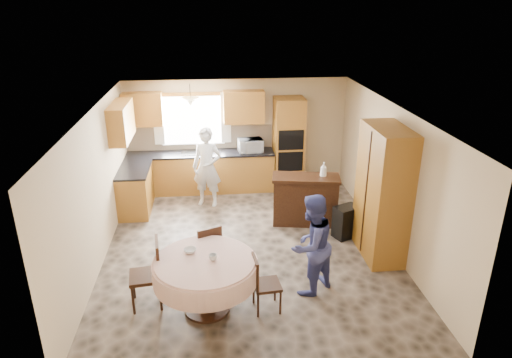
{
  "coord_description": "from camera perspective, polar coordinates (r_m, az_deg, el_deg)",
  "views": [
    {
      "loc": [
        -0.61,
        -7.1,
        4.17
      ],
      "look_at": [
        0.16,
        0.3,
        1.2
      ],
      "focal_mm": 32.0,
      "sensor_mm": 36.0,
      "label": 1
    }
  ],
  "objects": [
    {
      "name": "dining_table",
      "position": [
        6.47,
        -6.35,
        -11.38
      ],
      "size": [
        1.45,
        1.45,
        0.83
      ],
      "color": "#351D0E",
      "rests_on": "floor"
    },
    {
      "name": "chair_back",
      "position": [
        7.21,
        -6.04,
        -8.76
      ],
      "size": [
        0.54,
        0.54,
        0.95
      ],
      "rotation": [
        0.0,
        0.0,
        3.53
      ],
      "color": "#351D0E",
      "rests_on": "floor"
    },
    {
      "name": "counter_left",
      "position": [
        9.62,
        -15.08,
        1.12
      ],
      "size": [
        0.64,
        1.2,
        0.04
      ],
      "primitive_type": "cube",
      "color": "black",
      "rests_on": "base_cab_left"
    },
    {
      "name": "floor",
      "position": [
        8.26,
        -0.89,
        -8.55
      ],
      "size": [
        5.0,
        6.0,
        0.01
      ],
      "primitive_type": "cube",
      "color": "#715F4F",
      "rests_on": "ground"
    },
    {
      "name": "space_heater",
      "position": [
        8.64,
        11.21,
        -5.26
      ],
      "size": [
        0.53,
        0.46,
        0.61
      ],
      "primitive_type": "cube",
      "rotation": [
        0.0,
        0.0,
        0.42
      ],
      "color": "black",
      "rests_on": "floor"
    },
    {
      "name": "ceiling",
      "position": [
        7.32,
        -1.0,
        8.59
      ],
      "size": [
        5.0,
        6.0,
        0.01
      ],
      "primitive_type": "cube",
      "color": "white",
      "rests_on": "wall_back"
    },
    {
      "name": "framed_picture",
      "position": [
        8.49,
        15.66,
        3.5
      ],
      "size": [
        0.06,
        0.54,
        0.45
      ],
      "color": "gold",
      "rests_on": "wall_right"
    },
    {
      "name": "chair_right",
      "position": [
        6.54,
        0.76,
        -12.62
      ],
      "size": [
        0.41,
        0.41,
        0.86
      ],
      "rotation": [
        0.0,
        0.0,
        1.67
      ],
      "color": "#351D0E",
      "rests_on": "floor"
    },
    {
      "name": "person_dining",
      "position": [
        6.81,
        6.9,
        -8.17
      ],
      "size": [
        0.97,
        0.94,
        1.58
      ],
      "primitive_type": "imported",
      "rotation": [
        0.0,
        0.0,
        3.79
      ],
      "color": "#393E7D",
      "rests_on": "floor"
    },
    {
      "name": "wall_left",
      "position": [
        7.91,
        -19.3,
        -1.18
      ],
      "size": [
        0.02,
        6.0,
        2.5
      ],
      "primitive_type": "cube",
      "color": "tan",
      "rests_on": "floor"
    },
    {
      "name": "pendant",
      "position": [
        9.83,
        -8.19,
        9.52
      ],
      "size": [
        0.36,
        0.36,
        0.18
      ],
      "primitive_type": "cone",
      "rotation": [
        3.14,
        0.0,
        0.0
      ],
      "color": "beige",
      "rests_on": "ceiling"
    },
    {
      "name": "cupboard",
      "position": [
        7.88,
        15.63,
        -1.73
      ],
      "size": [
        0.59,
        1.19,
        2.27
      ],
      "primitive_type": "cube",
      "color": "#A86E2D",
      "rests_on": "floor"
    },
    {
      "name": "person_sink",
      "position": [
        9.62,
        -6.13,
        1.48
      ],
      "size": [
        0.72,
        0.58,
        1.7
      ],
      "primitive_type": "imported",
      "rotation": [
        0.0,
        0.0,
        -0.3
      ],
      "color": "silver",
      "rests_on": "floor"
    },
    {
      "name": "base_cab_left",
      "position": [
        9.78,
        -14.82,
        -1.4
      ],
      "size": [
        0.6,
        1.2,
        0.88
      ],
      "primitive_type": "cube",
      "color": "#A86E2D",
      "rests_on": "floor"
    },
    {
      "name": "bottle_sideboard",
      "position": [
        8.81,
        8.43,
        1.04
      ],
      "size": [
        0.16,
        0.16,
        0.33
      ],
      "primitive_type": "imported",
      "rotation": [
        0.0,
        0.0,
        -0.32
      ],
      "color": "silver",
      "rests_on": "sideboard"
    },
    {
      "name": "oven_lower",
      "position": [
        10.23,
        4.33,
        2.19
      ],
      "size": [
        0.56,
        0.01,
        0.45
      ],
      "primitive_type": "cube",
      "color": "black",
      "rests_on": "oven_tower"
    },
    {
      "name": "curtain_right",
      "position": [
        10.35,
        -3.79,
        7.65
      ],
      "size": [
        0.22,
        0.02,
        1.15
      ],
      "primitive_type": "cube",
      "color": "white",
      "rests_on": "wall_back"
    },
    {
      "name": "sideboard",
      "position": [
        8.97,
        6.16,
        -2.77
      ],
      "size": [
        1.36,
        0.75,
        0.92
      ],
      "primitive_type": "cube",
      "rotation": [
        0.0,
        0.0,
        -0.17
      ],
      "color": "#351D0E",
      "rests_on": "floor"
    },
    {
      "name": "wall_front",
      "position": [
        5.07,
        2.13,
        -13.4
      ],
      "size": [
        5.0,
        0.02,
        2.5
      ],
      "primitive_type": "cube",
      "color": "tan",
      "rests_on": "floor"
    },
    {
      "name": "wall_cab_side",
      "position": [
        9.35,
        -16.5,
        6.89
      ],
      "size": [
        0.33,
        1.2,
        0.72
      ],
      "primitive_type": "cube",
      "color": "#C28330",
      "rests_on": "wall_left"
    },
    {
      "name": "curtain_left",
      "position": [
        10.41,
        -12.14,
        7.29
      ],
      "size": [
        0.22,
        0.02,
        1.15
      ],
      "primitive_type": "cube",
      "color": "white",
      "rests_on": "wall_back"
    },
    {
      "name": "wall_cab_left",
      "position": [
        10.29,
        -13.98,
        8.46
      ],
      "size": [
        0.85,
        0.33,
        0.72
      ],
      "primitive_type": "cube",
      "color": "#C28330",
      "rests_on": "wall_back"
    },
    {
      "name": "wall_back",
      "position": [
        10.53,
        -2.39,
        5.67
      ],
      "size": [
        5.0,
        0.02,
        2.5
      ],
      "primitive_type": "cube",
      "color": "tan",
      "rests_on": "floor"
    },
    {
      "name": "chair_left",
      "position": [
        6.77,
        -13.02,
        -11.03
      ],
      "size": [
        0.49,
        0.49,
        1.02
      ],
      "rotation": [
        0.0,
        0.0,
        -1.45
      ],
      "color": "#351D0E",
      "rests_on": "floor"
    },
    {
      "name": "backsplash",
      "position": [
        10.53,
        -7.02,
        5.12
      ],
      "size": [
        3.3,
        0.02,
        0.55
      ],
      "primitive_type": "cube",
      "color": "#D0B593",
      "rests_on": "wall_back"
    },
    {
      "name": "microwave",
      "position": [
        10.27,
        -0.72,
        4.21
      ],
      "size": [
        0.58,
        0.43,
        0.3
      ],
      "primitive_type": "imported",
      "rotation": [
        0.0,
        0.0,
        0.13
      ],
      "color": "silver",
      "rests_on": "counter_back"
    },
    {
      "name": "wall_cab_right",
      "position": [
        10.22,
        -1.54,
        9.0
      ],
      "size": [
        0.9,
        0.33,
        0.72
      ],
      "primitive_type": "cube",
      "color": "#C28330",
      "rests_on": "wall_back"
    },
    {
      "name": "base_cab_back",
      "position": [
        10.49,
        -6.85,
        0.8
      ],
      "size": [
        3.3,
        0.6,
        0.88
      ],
      "primitive_type": "cube",
      "color": "#A86E2D",
      "rests_on": "floor"
    },
    {
      "name": "window",
      "position": [
        10.41,
        -7.96,
        7.29
      ],
      "size": [
        1.4,
        0.03,
        1.1
      ],
      "primitive_type": "cube",
      "color": "white",
      "rests_on": "wall_back"
    },
    {
      "name": "oven_upper",
      "position": [
        10.07,
        4.41,
        4.87
      ],
      "size": [
        0.56,
        0.01,
        0.45
      ],
      "primitive_type": "cube",
      "color": "black",
      "rests_on": "oven_tower"
    },
    {
      "name": "wall_right",
      "position": [
        8.29,
        16.55,
        0.2
      ],
      "size": [
        0.02,
        6.0,
        2.5
      ],
      "primitive_type": "cube",
      "color": "tan",
      "rests_on": "floor"
    },
    {
      "name": "bowl_table",
      "position": [
        6.56,
        -8.25,
        -8.86
      ],
      "size": [
        0.22,
        0.22,
        0.05
      ],
      "primitive_type": "imported",
      "rotation": [
        0.0,
        0.0,
        -0.32
      ],
      "color": "#B2B2B2",
      "rests_on": "dining_table"
    },
    {
      "name": "oven_tower",
      "position": [
        10.42,
        4.08,
        4.37
      ],
      "size": [
        0.66,
        0.62,
        2.12
      ],
      "primitive_type": "cube",
      "color": "#A86E2D",
      "rests_on": "floor"
    },
    {
      "name": "cup_table",
      "position": [
        6.33,
        -5.39,
        -9.72
      ],
      "size": [
        0.13,
        0.13,
        0.09
      ],
      "primitive_type": "imported",
      "rotation": [
        0.0,
        0.0,
        0.14
      ],
      "color": "#B2B2B2",
      "rests_on": "dining_table"
    },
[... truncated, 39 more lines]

